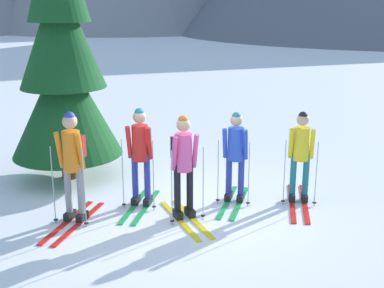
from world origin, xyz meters
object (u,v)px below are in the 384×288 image
skier_in_pink (183,161)px  pine_tree_near (62,59)px  skier_in_orange (73,160)px  skier_in_red (141,151)px  skier_in_yellow (301,152)px  skier_in_blue (235,154)px

skier_in_pink → pine_tree_near: (-2.57, 1.66, 1.40)m
skier_in_orange → skier_in_red: bearing=40.4°
skier_in_red → skier_in_yellow: (2.74, 0.52, -0.07)m
skier_in_red → skier_in_blue: size_ratio=1.07×
skier_in_orange → skier_in_yellow: bearing=19.6°
skier_in_pink → skier_in_orange: bearing=-169.1°
skier_in_orange → skier_in_pink: bearing=10.9°
skier_in_orange → skier_in_red: skier_in_orange is taller
skier_in_pink → skier_in_yellow: size_ratio=0.96×
skier_in_red → pine_tree_near: 2.56m
skier_in_orange → pine_tree_near: bearing=112.9°
skier_in_blue → pine_tree_near: 3.79m
skier_in_blue → pine_tree_near: (-3.37, 0.85, 1.50)m
skier_in_orange → skier_in_blue: 2.78m
skier_in_orange → skier_in_red: 1.21m
skier_in_orange → skier_in_blue: bearing=24.4°
skier_in_pink → skier_in_yellow: 2.17m
skier_in_red → skier_in_blue: bearing=12.7°
skier_in_blue → skier_in_pink: bearing=-134.7°
skier_in_red → skier_in_pink: 0.92m
skier_in_yellow → pine_tree_near: pine_tree_near is taller
skier_in_pink → skier_in_blue: bearing=45.3°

